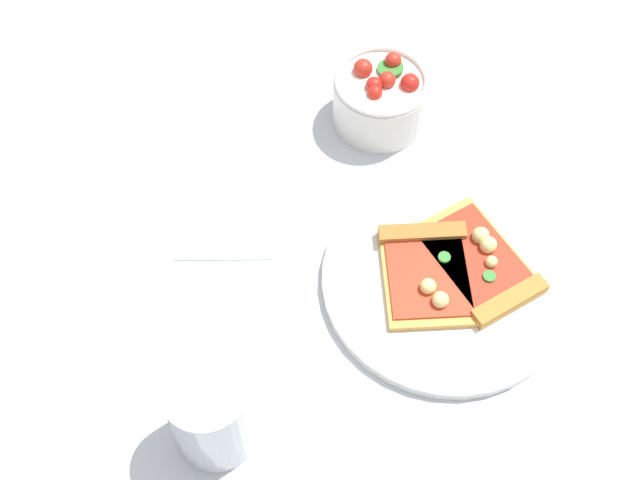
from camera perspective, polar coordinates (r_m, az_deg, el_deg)
The scene contains 7 objects.
ground_plane at distance 0.92m, azimuth 5.87°, elevation -2.71°, with size 2.40×2.40×0.00m, color silver.
plate at distance 0.92m, azimuth 8.75°, elevation -2.81°, with size 0.28×0.28×0.01m, color silver.
pizza_slice_near at distance 0.91m, azimuth 7.47°, elevation -2.00°, with size 0.13×0.10×0.02m.
pizza_slice_far at distance 0.92m, azimuth 11.19°, elevation -1.67°, with size 0.17×0.15×0.03m.
salad_bowl at distance 1.03m, azimuth 4.25°, elevation 9.92°, with size 0.12×0.12×0.09m.
soda_glass at distance 0.80m, azimuth -7.55°, elevation -11.95°, with size 0.08×0.08×0.12m.
paper_napkin at distance 0.97m, azimuth -6.66°, elevation 1.53°, with size 0.11×0.11×0.00m, color white.
Camera 1 is at (-0.44, 0.12, 0.80)m, focal length 45.87 mm.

